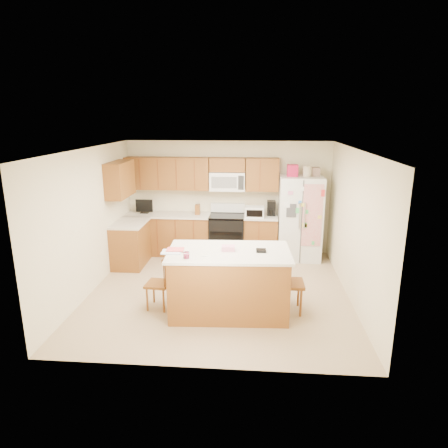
# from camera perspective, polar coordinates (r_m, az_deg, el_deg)

# --- Properties ---
(ground) EXTENTS (4.50, 4.50, 0.00)m
(ground) POSITION_cam_1_polar(r_m,az_deg,el_deg) (7.21, -0.73, -9.57)
(ground) COLOR #9C7C65
(ground) RESTS_ON ground
(room_shell) EXTENTS (4.60, 4.60, 2.52)m
(room_shell) POSITION_cam_1_polar(r_m,az_deg,el_deg) (6.74, -0.77, 1.63)
(room_shell) COLOR beige
(room_shell) RESTS_ON ground
(cabinetry) EXTENTS (3.36, 1.56, 2.15)m
(cabinetry) POSITION_cam_1_polar(r_m,az_deg,el_deg) (8.72, -6.09, 1.14)
(cabinetry) COLOR brown
(cabinetry) RESTS_ON ground
(stove) EXTENTS (0.76, 0.65, 1.13)m
(stove) POSITION_cam_1_polar(r_m,az_deg,el_deg) (8.85, 0.43, -1.51)
(stove) COLOR black
(stove) RESTS_ON ground
(refrigerator) EXTENTS (0.90, 0.79, 2.04)m
(refrigerator) POSITION_cam_1_polar(r_m,az_deg,el_deg) (8.70, 10.77, 0.97)
(refrigerator) COLOR white
(refrigerator) RESTS_ON ground
(island) EXTENTS (1.98, 1.18, 1.11)m
(island) POSITION_cam_1_polar(r_m,az_deg,el_deg) (6.30, 0.71, -8.23)
(island) COLOR brown
(island) RESTS_ON ground
(windsor_chair_left) EXTENTS (0.40, 0.41, 0.89)m
(windsor_chair_left) POSITION_cam_1_polar(r_m,az_deg,el_deg) (6.56, -9.22, -8.38)
(windsor_chair_left) COLOR brown
(windsor_chair_left) RESTS_ON ground
(windsor_chair_back) EXTENTS (0.48, 0.46, 0.98)m
(windsor_chair_back) POSITION_cam_1_polar(r_m,az_deg,el_deg) (6.98, 2.12, -6.31)
(windsor_chair_back) COLOR brown
(windsor_chair_back) RESTS_ON ground
(windsor_chair_right) EXTENTS (0.42, 0.44, 1.02)m
(windsor_chair_right) POSITION_cam_1_polar(r_m,az_deg,el_deg) (6.43, 9.22, -8.28)
(windsor_chair_right) COLOR brown
(windsor_chair_right) RESTS_ON ground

